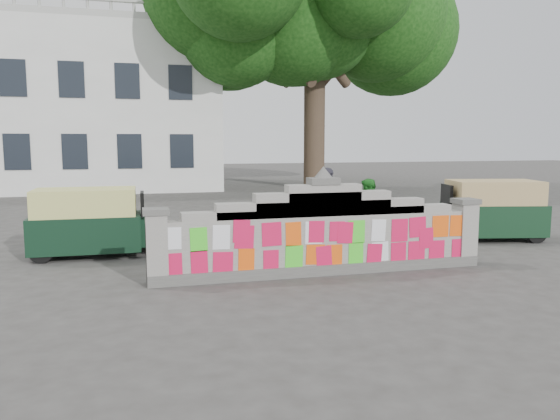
# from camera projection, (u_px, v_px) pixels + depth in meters

# --- Properties ---
(ground) EXTENTS (100.00, 100.00, 0.00)m
(ground) POSITION_uv_depth(u_px,v_px,m) (322.00, 274.00, 10.23)
(ground) COLOR #383533
(ground) RESTS_ON ground
(parapet_wall) EXTENTS (6.48, 0.44, 2.01)m
(parapet_wall) POSITION_uv_depth(u_px,v_px,m) (323.00, 234.00, 10.13)
(parapet_wall) COLOR #4C4C49
(parapet_wall) RESTS_ON ground
(building) EXTENTS (16.00, 10.00, 8.90)m
(building) POSITION_uv_depth(u_px,v_px,m) (58.00, 112.00, 28.91)
(building) COLOR silver
(building) RESTS_ON ground
(shade_tree) EXTENTS (12.00, 10.00, 12.00)m
(shade_tree) POSITION_uv_depth(u_px,v_px,m) (315.00, 14.00, 27.90)
(shade_tree) COLOR #38281E
(shade_tree) RESTS_ON ground
(cyclist_bike) EXTENTS (1.85, 0.67, 0.96)m
(cyclist_bike) POSITION_uv_depth(u_px,v_px,m) (328.00, 230.00, 12.31)
(cyclist_bike) COLOR black
(cyclist_bike) RESTS_ON ground
(cyclist_rider) EXTENTS (0.40, 0.60, 1.63)m
(cyclist_rider) POSITION_uv_depth(u_px,v_px,m) (328.00, 215.00, 12.27)
(cyclist_rider) COLOR black
(cyclist_rider) RESTS_ON ground
(pedestrian) EXTENTS (0.78, 0.90, 1.58)m
(pedestrian) POSITION_uv_depth(u_px,v_px,m) (368.00, 212.00, 13.04)
(pedestrian) COLOR #207822
(pedestrian) RESTS_ON ground
(rickshaw_left) EXTENTS (2.65, 1.27, 1.46)m
(rickshaw_left) POSITION_uv_depth(u_px,v_px,m) (90.00, 221.00, 11.71)
(rickshaw_left) COLOR black
(rickshaw_left) RESTS_ON ground
(rickshaw_right) EXTENTS (2.78, 1.73, 1.49)m
(rickshaw_right) POSITION_uv_depth(u_px,v_px,m) (491.00, 209.00, 13.66)
(rickshaw_right) COLOR black
(rickshaw_right) RESTS_ON ground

